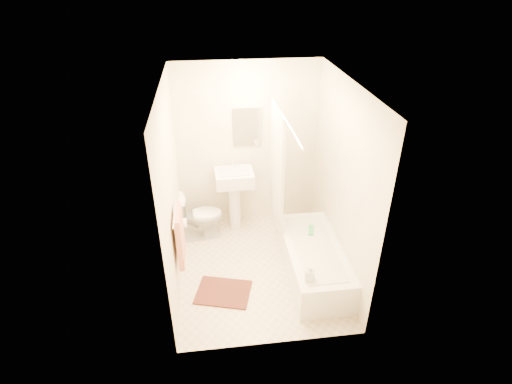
{
  "coord_description": "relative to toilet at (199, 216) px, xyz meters",
  "views": [
    {
      "loc": [
        -0.54,
        -3.98,
        3.48
      ],
      "look_at": [
        0.0,
        0.25,
        1.0
      ],
      "focal_mm": 28.0,
      "sensor_mm": 36.0,
      "label": 1
    }
  ],
  "objects": [
    {
      "name": "curtain_rod",
      "position": [
        1.05,
        -0.7,
        1.66
      ],
      "size": [
        0.03,
        1.7,
        0.03
      ],
      "primitive_type": "cylinder",
      "rotation": [
        1.57,
        0.0,
        0.0
      ],
      "color": "silver",
      "rests_on": "wall_back"
    },
    {
      "name": "ceiling",
      "position": [
        0.75,
        -0.8,
        2.06
      ],
      "size": [
        2.4,
        2.4,
        0.0
      ],
      "primitive_type": "plane",
      "color": "white",
      "rests_on": "ground"
    },
    {
      "name": "wall_left",
      "position": [
        -0.25,
        -0.8,
        0.86
      ],
      "size": [
        0.02,
        2.4,
        2.4
      ],
      "primitive_type": "cube",
      "color": "beige",
      "rests_on": "ground"
    },
    {
      "name": "sink",
      "position": [
        0.53,
        0.15,
        0.18
      ],
      "size": [
        0.54,
        0.44,
        1.04
      ],
      "primitive_type": null,
      "rotation": [
        0.0,
        0.0,
        0.02
      ],
      "color": "silver",
      "rests_on": "floor"
    },
    {
      "name": "towel",
      "position": [
        -0.18,
        -1.05,
        0.44
      ],
      "size": [
        0.06,
        0.45,
        0.66
      ],
      "primitive_type": "cube",
      "color": "#CC7266",
      "rests_on": "towel_bar"
    },
    {
      "name": "toilet_paper",
      "position": [
        -0.18,
        -0.68,
        0.36
      ],
      "size": [
        0.11,
        0.12,
        0.12
      ],
      "primitive_type": "cylinder",
      "rotation": [
        0.0,
        1.57,
        0.0
      ],
      "color": "white",
      "rests_on": "wall_left"
    },
    {
      "name": "scrub_brush",
      "position": [
        1.45,
        -0.68,
        0.11
      ],
      "size": [
        0.11,
        0.21,
        0.04
      ],
      "primitive_type": "cube",
      "rotation": [
        0.0,
        0.0,
        -0.26
      ],
      "color": "#3EB15C",
      "rests_on": "bathtub"
    },
    {
      "name": "floor",
      "position": [
        0.75,
        -0.8,
        -0.34
      ],
      "size": [
        2.4,
        2.4,
        0.0
      ],
      "primitive_type": "plane",
      "color": "beige",
      "rests_on": "ground"
    },
    {
      "name": "soap_bottle",
      "position": [
        1.21,
        -1.57,
        0.19
      ],
      "size": [
        0.12,
        0.12,
        0.2
      ],
      "primitive_type": "imported",
      "rotation": [
        0.0,
        0.0,
        -0.37
      ],
      "color": "white",
      "rests_on": "bathtub"
    },
    {
      "name": "wall_back",
      "position": [
        0.75,
        0.4,
        0.86
      ],
      "size": [
        2.0,
        0.02,
        2.4
      ],
      "primitive_type": "cube",
      "color": "beige",
      "rests_on": "ground"
    },
    {
      "name": "towel_bar",
      "position": [
        -0.21,
        -1.05,
        0.76
      ],
      "size": [
        0.02,
        0.6,
        0.02
      ],
      "primitive_type": "cylinder",
      "rotation": [
        1.57,
        0.0,
        0.0
      ],
      "color": "silver",
      "rests_on": "wall_left"
    },
    {
      "name": "wall_right",
      "position": [
        1.75,
        -0.8,
        0.86
      ],
      "size": [
        0.02,
        2.4,
        2.4
      ],
      "primitive_type": "cube",
      "color": "beige",
      "rests_on": "ground"
    },
    {
      "name": "shower_curtain",
      "position": [
        1.05,
        -0.3,
        0.88
      ],
      "size": [
        0.04,
        0.8,
        1.55
      ],
      "primitive_type": "cube",
      "color": "silver",
      "rests_on": "curtain_rod"
    },
    {
      "name": "bathtub",
      "position": [
        1.42,
        -1.0,
        -0.12
      ],
      "size": [
        0.66,
        1.52,
        0.43
      ],
      "primitive_type": null,
      "color": "white",
      "rests_on": "floor"
    },
    {
      "name": "bath_mat",
      "position": [
        0.27,
        -1.2,
        -0.33
      ],
      "size": [
        0.74,
        0.63,
        0.02
      ],
      "primitive_type": "cube",
      "rotation": [
        0.0,
        0.0,
        -0.27
      ],
      "color": "#4A291C",
      "rests_on": "floor"
    },
    {
      "name": "toilet",
      "position": [
        0.0,
        0.0,
        0.0
      ],
      "size": [
        0.72,
        0.44,
        0.67
      ],
      "primitive_type": "imported",
      "rotation": [
        0.0,
        0.0,
        1.66
      ],
      "color": "silver",
      "rests_on": "floor"
    },
    {
      "name": "mirror",
      "position": [
        0.75,
        0.38,
        1.16
      ],
      "size": [
        0.4,
        0.03,
        0.55
      ],
      "primitive_type": "cube",
      "color": "white",
      "rests_on": "wall_back"
    }
  ]
}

